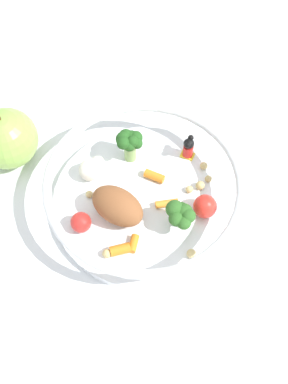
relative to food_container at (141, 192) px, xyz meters
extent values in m
plane|color=white|center=(-0.02, 0.02, -0.03)|extent=(2.40, 2.40, 0.00)
cylinder|color=white|center=(0.00, 0.00, -0.03)|extent=(0.24, 0.24, 0.01)
torus|color=white|center=(0.00, 0.00, 0.02)|extent=(0.25, 0.25, 0.01)
ellipsoid|color=brown|center=(0.04, 0.00, 0.00)|extent=(0.07, 0.08, 0.05)
cylinder|color=#8EB766|center=(-0.03, -0.06, -0.01)|extent=(0.02, 0.02, 0.03)
sphere|color=#23561E|center=(-0.02, -0.06, 0.02)|extent=(0.02, 0.02, 0.02)
sphere|color=#23561E|center=(-0.02, -0.06, 0.02)|extent=(0.02, 0.02, 0.02)
sphere|color=#23561E|center=(-0.03, -0.06, 0.02)|extent=(0.02, 0.02, 0.02)
sphere|color=#23561E|center=(-0.03, -0.05, 0.02)|extent=(0.01, 0.01, 0.01)
sphere|color=#23561E|center=(-0.04, -0.06, 0.02)|extent=(0.02, 0.02, 0.02)
sphere|color=#23561E|center=(-0.03, -0.07, 0.02)|extent=(0.02, 0.02, 0.02)
sphere|color=#23561E|center=(-0.03, -0.07, 0.02)|extent=(0.02, 0.02, 0.02)
sphere|color=#23561E|center=(-0.02, -0.07, 0.02)|extent=(0.02, 0.02, 0.02)
cylinder|color=#7FAD5B|center=(-0.02, 0.06, -0.01)|extent=(0.01, 0.01, 0.02)
sphere|color=#2D6023|center=(-0.01, 0.06, 0.01)|extent=(0.02, 0.02, 0.02)
sphere|color=#2D6023|center=(-0.01, 0.07, 0.01)|extent=(0.02, 0.02, 0.02)
sphere|color=#2D6023|center=(-0.02, 0.07, 0.01)|extent=(0.02, 0.02, 0.02)
sphere|color=#2D6023|center=(-0.02, 0.06, 0.01)|extent=(0.02, 0.02, 0.02)
sphere|color=#2D6023|center=(-0.02, 0.05, 0.01)|extent=(0.02, 0.02, 0.02)
sphere|color=#2D6023|center=(-0.02, 0.05, 0.01)|extent=(0.02, 0.02, 0.02)
sphere|color=silver|center=(0.03, -0.07, -0.01)|extent=(0.03, 0.03, 0.03)
sphere|color=silver|center=(0.03, -0.06, -0.01)|extent=(0.02, 0.02, 0.02)
sphere|color=silver|center=(0.02, -0.07, -0.01)|extent=(0.02, 0.02, 0.02)
sphere|color=silver|center=(0.02, -0.07, -0.01)|extent=(0.02, 0.02, 0.02)
sphere|color=silver|center=(0.03, -0.07, -0.01)|extent=(0.03, 0.03, 0.03)
sphere|color=silver|center=(0.03, -0.07, -0.01)|extent=(0.02, 0.02, 0.02)
cube|color=yellow|center=(-0.09, -0.02, -0.02)|extent=(0.02, 0.02, 0.00)
cylinder|color=red|center=(-0.09, -0.02, -0.01)|extent=(0.02, 0.02, 0.02)
sphere|color=black|center=(-0.09, -0.02, 0.01)|extent=(0.01, 0.01, 0.01)
sphere|color=black|center=(-0.10, -0.02, 0.01)|extent=(0.01, 0.01, 0.01)
sphere|color=black|center=(-0.09, -0.02, 0.01)|extent=(0.01, 0.01, 0.01)
cylinder|color=orange|center=(0.06, 0.04, -0.01)|extent=(0.03, 0.02, 0.01)
cylinder|color=orange|center=(-0.02, 0.03, -0.02)|extent=(0.03, 0.02, 0.01)
cylinder|color=orange|center=(0.04, 0.05, -0.02)|extent=(0.02, 0.02, 0.01)
cylinder|color=orange|center=(-0.03, -0.02, -0.02)|extent=(0.02, 0.03, 0.01)
sphere|color=red|center=(0.08, -0.01, -0.01)|extent=(0.03, 0.03, 0.03)
sphere|color=red|center=(-0.05, 0.06, -0.01)|extent=(0.03, 0.03, 0.03)
sphere|color=#D1B775|center=(-0.06, 0.03, -0.02)|extent=(0.01, 0.01, 0.01)
sphere|color=tan|center=(-0.09, 0.03, -0.02)|extent=(0.01, 0.01, 0.01)
sphere|color=tan|center=(-0.07, 0.03, -0.02)|extent=(0.01, 0.01, 0.01)
sphere|color=#D1B775|center=(0.05, -0.04, -0.02)|extent=(0.01, 0.01, 0.01)
sphere|color=tan|center=(0.08, 0.04, -0.02)|extent=(0.01, 0.01, 0.01)
sphere|color=#D1B775|center=(0.00, 0.10, -0.02)|extent=(0.01, 0.01, 0.01)
sphere|color=#D1B775|center=(-0.10, 0.01, -0.02)|extent=(0.01, 0.01, 0.01)
sphere|color=#8CB74C|center=(0.10, -0.16, 0.01)|extent=(0.08, 0.08, 0.08)
camera|label=1|loc=(0.19, 0.27, 0.57)|focal=48.96mm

